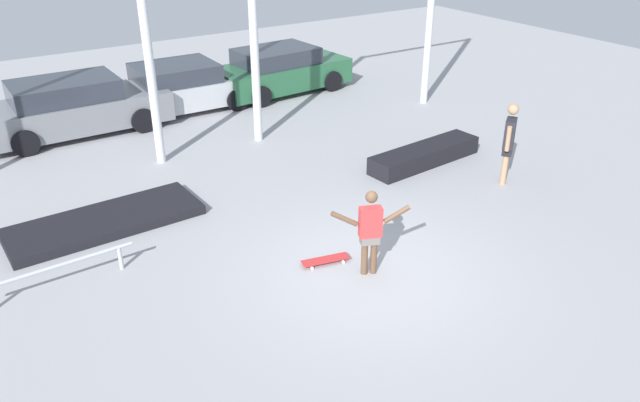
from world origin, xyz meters
The scene contains 10 objects.
ground_plane centered at (0.00, 0.00, 0.00)m, with size 36.00×36.00×0.00m, color #9E9EA3.
skateboarder centered at (-0.06, 0.01, 0.82)m, with size 1.21×0.57×1.48m.
skateboard centered at (-0.48, 0.63, 0.06)m, with size 0.84×0.39×0.08m.
grind_box centered at (3.70, 2.88, 0.20)m, with size 2.88×0.69×0.40m, color black.
manual_pad centered at (-3.18, 3.92, 0.09)m, with size 3.45×1.30×0.18m, color black.
grind_rail centered at (-4.35, 2.28, 0.34)m, with size 2.39×0.16×0.44m.
parked_car_grey centered at (-2.38, 9.13, 0.68)m, with size 4.52×1.93×1.40m.
parked_car_silver centered at (0.57, 9.45, 0.63)m, with size 3.93×2.05×1.29m.
parked_car_green centered at (3.68, 9.36, 0.65)m, with size 4.23×2.13×1.35m.
bystander centered at (4.42, 1.21, 0.95)m, with size 0.65×0.51×1.73m.
Camera 1 is at (-5.36, -6.68, 5.64)m, focal length 35.00 mm.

